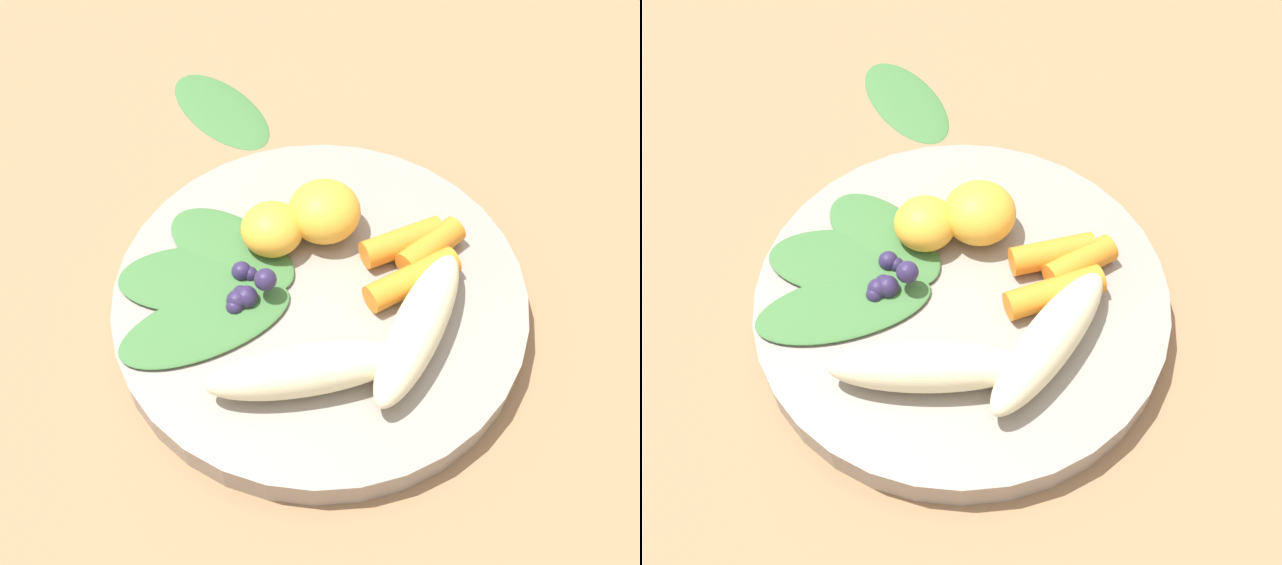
% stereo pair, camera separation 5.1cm
% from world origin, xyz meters
% --- Properties ---
extents(ground_plane, '(2.40, 2.40, 0.00)m').
position_xyz_m(ground_plane, '(0.00, 0.00, 0.00)').
color(ground_plane, '#99704C').
extents(bowl, '(0.27, 0.27, 0.02)m').
position_xyz_m(bowl, '(0.00, 0.00, 0.01)').
color(bowl, gray).
rests_on(bowl, ground_plane).
extents(banana_peeled_left, '(0.12, 0.06, 0.03)m').
position_xyz_m(banana_peeled_left, '(0.02, 0.07, 0.04)').
color(banana_peeled_left, beige).
rests_on(banana_peeled_left, bowl).
extents(banana_peeled_right, '(0.07, 0.12, 0.03)m').
position_xyz_m(banana_peeled_right, '(0.07, 0.01, 0.04)').
color(banana_peeled_right, beige).
rests_on(banana_peeled_right, bowl).
extents(orange_segment_near, '(0.04, 0.04, 0.03)m').
position_xyz_m(orange_segment_near, '(-0.03, -0.04, 0.04)').
color(orange_segment_near, '#F4A833').
rests_on(orange_segment_near, bowl).
extents(orange_segment_far, '(0.05, 0.05, 0.04)m').
position_xyz_m(orange_segment_far, '(-0.05, -0.01, 0.04)').
color(orange_segment_far, '#F4A833').
rests_on(orange_segment_far, bowl).
extents(carrot_front, '(0.06, 0.06, 0.02)m').
position_xyz_m(carrot_front, '(-0.02, 0.06, 0.03)').
color(carrot_front, orange).
rests_on(carrot_front, bowl).
extents(carrot_mid_left, '(0.05, 0.04, 0.02)m').
position_xyz_m(carrot_mid_left, '(-0.04, 0.06, 0.03)').
color(carrot_mid_left, orange).
rests_on(carrot_mid_left, bowl).
extents(carrot_mid_right, '(0.05, 0.06, 0.02)m').
position_xyz_m(carrot_mid_right, '(-0.04, 0.05, 0.03)').
color(carrot_mid_right, orange).
rests_on(carrot_mid_right, bowl).
extents(blueberry_pile, '(0.04, 0.03, 0.03)m').
position_xyz_m(blueberry_pile, '(0.01, -0.04, 0.03)').
color(blueberry_pile, '#2D234C').
rests_on(blueberry_pile, bowl).
extents(kale_leaf_left, '(0.09, 0.11, 0.00)m').
position_xyz_m(kale_leaf_left, '(-0.02, -0.06, 0.03)').
color(kale_leaf_left, '#3D7038').
rests_on(kale_leaf_left, bowl).
extents(kale_leaf_right, '(0.08, 0.11, 0.00)m').
position_xyz_m(kale_leaf_right, '(0.01, -0.08, 0.03)').
color(kale_leaf_right, '#3D7038').
rests_on(kale_leaf_right, bowl).
extents(kale_leaf_rear, '(0.11, 0.12, 0.00)m').
position_xyz_m(kale_leaf_rear, '(0.04, -0.06, 0.03)').
color(kale_leaf_rear, '#3D7038').
rests_on(kale_leaf_rear, bowl).
extents(kale_leaf_stray, '(0.11, 0.12, 0.01)m').
position_xyz_m(kale_leaf_stray, '(-0.17, -0.12, 0.00)').
color(kale_leaf_stray, '#3D7038').
rests_on(kale_leaf_stray, ground_plane).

